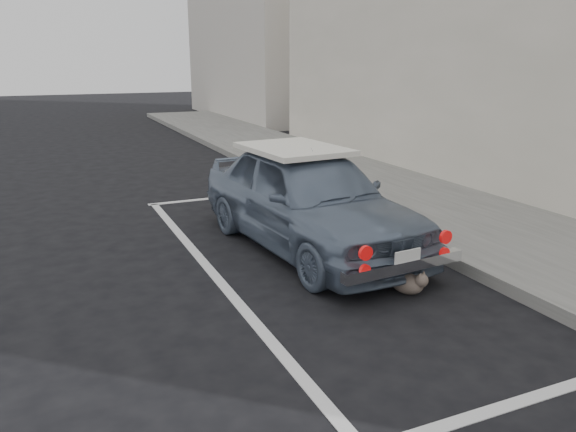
% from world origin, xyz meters
% --- Properties ---
extents(ground, '(80.00, 80.00, 0.00)m').
position_xyz_m(ground, '(0.00, 0.00, 0.00)').
color(ground, black).
rests_on(ground, ground).
extents(sidewalk, '(2.80, 40.00, 0.15)m').
position_xyz_m(sidewalk, '(3.20, 2.00, 0.07)').
color(sidewalk, '#63625E').
rests_on(sidewalk, ground).
extents(building_far, '(3.50, 10.00, 8.00)m').
position_xyz_m(building_far, '(6.35, 20.00, 4.00)').
color(building_far, beige).
rests_on(building_far, ground).
extents(pline_rear, '(3.00, 0.12, 0.01)m').
position_xyz_m(pline_rear, '(0.50, -0.50, 0.00)').
color(pline_rear, silver).
rests_on(pline_rear, ground).
extents(pline_front, '(3.00, 0.12, 0.01)m').
position_xyz_m(pline_front, '(0.50, 6.50, 0.00)').
color(pline_front, silver).
rests_on(pline_front, ground).
extents(pline_side, '(0.12, 7.00, 0.01)m').
position_xyz_m(pline_side, '(-0.90, 3.00, 0.00)').
color(pline_side, silver).
rests_on(pline_side, ground).
extents(retro_coupe, '(1.95, 4.12, 1.36)m').
position_xyz_m(retro_coupe, '(0.55, 3.34, 0.69)').
color(retro_coupe, slate).
rests_on(retro_coupe, ground).
extents(cat, '(0.38, 0.52, 0.30)m').
position_xyz_m(cat, '(0.87, 1.49, 0.13)').
color(cat, '#6B5C51').
rests_on(cat, ground).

